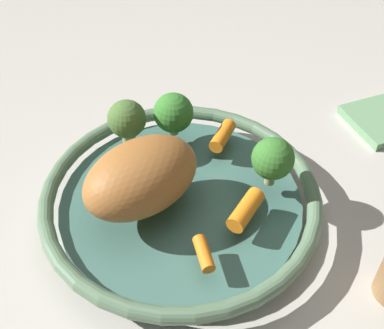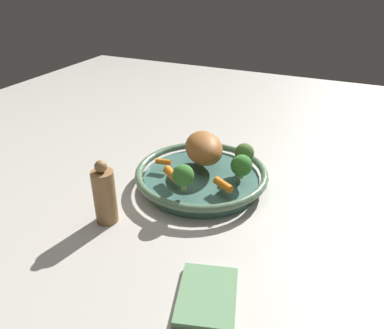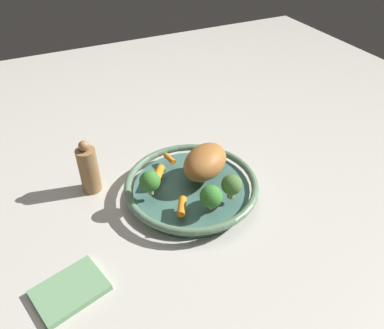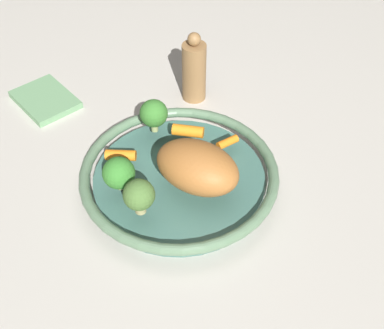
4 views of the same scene
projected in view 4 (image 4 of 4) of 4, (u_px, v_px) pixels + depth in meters
ground_plane at (180, 187)px, 0.91m from camera, size 2.39×2.39×0.00m
serving_bowl at (179, 177)px, 0.89m from camera, size 0.35×0.35×0.05m
roast_chicken_piece at (197, 167)px, 0.82m from camera, size 0.18×0.16×0.08m
baby_carrot_back at (188, 131)px, 0.93m from camera, size 0.05×0.06×0.02m
baby_carrot_near_rim at (121, 155)px, 0.89m from camera, size 0.04×0.06×0.02m
baby_carrot_center at (227, 142)px, 0.92m from camera, size 0.02×0.04×0.02m
broccoli_floret_mid at (139, 195)px, 0.78m from camera, size 0.05×0.05×0.07m
broccoli_floret_small at (118, 172)px, 0.82m from camera, size 0.05×0.05×0.06m
broccoli_floret_large at (154, 113)px, 0.92m from camera, size 0.05×0.05×0.07m
pepper_mill at (194, 70)px, 1.05m from camera, size 0.05×0.05×0.16m
dish_towel at (45, 100)px, 1.09m from camera, size 0.16×0.14×0.01m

